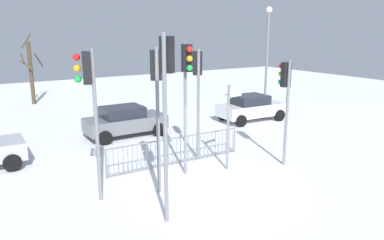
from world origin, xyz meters
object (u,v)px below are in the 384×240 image
object	(u,v)px
car_white_near	(251,107)
bare_tree_left	(31,71)
traffic_light_foreground_left	(198,79)
direction_sign_post	(229,123)
traffic_light_rear_right	(89,92)
car_grey_mid	(125,121)
traffic_light_rear_left	(285,89)
traffic_light_mid_right	(167,87)
traffic_light_mid_left	(156,88)
traffic_light_foreground_right	(187,79)
street_lamp	(267,50)

from	to	relation	value
car_white_near	bare_tree_left	size ratio (longest dim) A/B	0.81
traffic_light_foreground_left	direction_sign_post	xyz separation A→B (m)	(0.34, -1.60, -1.43)
traffic_light_rear_right	car_grey_mid	world-z (taller)	traffic_light_rear_right
traffic_light_rear_left	car_white_near	bearing A→B (deg)	60.89
traffic_light_mid_right	bare_tree_left	xyz separation A→B (m)	(-0.33, 19.19, -1.36)
car_grey_mid	car_white_near	distance (m)	7.29
traffic_light_rear_left	traffic_light_mid_left	size ratio (longest dim) A/B	0.88
traffic_light_mid_left	bare_tree_left	distance (m)	17.42
traffic_light_mid_left	car_white_near	world-z (taller)	traffic_light_mid_left
traffic_light_mid_right	traffic_light_mid_left	size ratio (longest dim) A/B	1.10
traffic_light_rear_right	traffic_light_mid_right	bearing A→B (deg)	-133.31
traffic_light_foreground_right	traffic_light_mid_left	size ratio (longest dim) A/B	1.03
traffic_light_rear_left	car_grey_mid	size ratio (longest dim) A/B	1.04
traffic_light_mid_right	car_white_near	bearing A→B (deg)	93.07
traffic_light_foreground_right	car_grey_mid	bearing A→B (deg)	-79.82
car_grey_mid	car_white_near	size ratio (longest dim) A/B	0.99
traffic_light_foreground_left	traffic_light_mid_left	xyz separation A→B (m)	(-2.69, -1.92, 0.15)
traffic_light_mid_right	car_grey_mid	size ratio (longest dim) A/B	1.30
traffic_light_mid_right	traffic_light_rear_left	bearing A→B (deg)	69.18
car_white_near	street_lamp	size ratio (longest dim) A/B	0.61
car_grey_mid	street_lamp	distance (m)	9.51
traffic_light_rear_left	car_white_near	size ratio (longest dim) A/B	1.03
traffic_light_rear_left	direction_sign_post	distance (m)	2.47
traffic_light_mid_right	street_lamp	distance (m)	13.78
traffic_light_foreground_left	street_lamp	size ratio (longest dim) A/B	0.69
traffic_light_mid_left	traffic_light_rear_right	bearing A→B (deg)	-171.26
traffic_light_rear_right	car_grey_mid	xyz separation A→B (m)	(3.40, 6.13, -2.56)
car_grey_mid	bare_tree_left	distance (m)	11.27
traffic_light_foreground_right	car_grey_mid	xyz separation A→B (m)	(0.02, 5.84, -2.65)
car_white_near	traffic_light_rear_right	bearing A→B (deg)	-150.72
traffic_light_mid_right	traffic_light_foreground_left	distance (m)	5.02
traffic_light_rear_left	direction_sign_post	world-z (taller)	traffic_light_rear_left
street_lamp	car_grey_mid	bearing A→B (deg)	179.89
traffic_light_rear_right	street_lamp	world-z (taller)	street_lamp
traffic_light_foreground_right	traffic_light_mid_left	xyz separation A→B (m)	(-1.42, -0.60, -0.09)
traffic_light_mid_right	car_grey_mid	xyz separation A→B (m)	(2.05, 8.28, -2.87)
car_white_near	street_lamp	distance (m)	3.65
traffic_light_mid_right	street_lamp	xyz separation A→B (m)	(11.03, 8.26, 0.26)
car_grey_mid	traffic_light_rear_right	bearing A→B (deg)	-119.55
car_grey_mid	traffic_light_mid_left	bearing A→B (deg)	-103.15
traffic_light_rear_left	traffic_light_mid_left	distance (m)	5.16
traffic_light_rear_left	traffic_light_foreground_left	world-z (taller)	traffic_light_foreground_left
traffic_light_foreground_left	traffic_light_mid_right	bearing A→B (deg)	-113.26
street_lamp	bare_tree_left	size ratio (longest dim) A/B	1.31
traffic_light_rear_left	car_grey_mid	world-z (taller)	traffic_light_rear_left
traffic_light_foreground_right	bare_tree_left	size ratio (longest dim) A/B	0.97
traffic_light_foreground_right	direction_sign_post	distance (m)	2.33
traffic_light_rear_right	direction_sign_post	bearing A→B (deg)	-75.38
street_lamp	direction_sign_post	bearing A→B (deg)	-140.41
traffic_light_foreground_left	traffic_light_foreground_right	bearing A→B (deg)	-115.95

